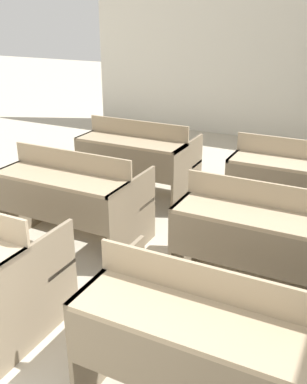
{
  "coord_description": "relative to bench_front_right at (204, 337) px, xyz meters",
  "views": [
    {
      "loc": [
        1.64,
        -0.34,
        2.01
      ],
      "look_at": [
        0.27,
        2.37,
        0.75
      ],
      "focal_mm": 42.0,
      "sensor_mm": 36.0,
      "label": 1
    }
  ],
  "objects": [
    {
      "name": "bench_third_left",
      "position": [
        -1.7,
        2.42,
        0.0
      ],
      "size": [
        1.19,
        0.78,
        0.88
      ],
      "color": "#786952",
      "rests_on": "ground_plane"
    },
    {
      "name": "bench_front_right",
      "position": [
        0.0,
        0.0,
        0.0
      ],
      "size": [
        1.19,
        0.78,
        0.88
      ],
      "color": "#786952",
      "rests_on": "ground_plane"
    },
    {
      "name": "bench_second_left",
      "position": [
        -1.69,
        1.2,
        0.0
      ],
      "size": [
        1.19,
        0.78,
        0.88
      ],
      "color": "#796A53",
      "rests_on": "ground_plane"
    },
    {
      "name": "wall_back",
      "position": [
        -1.05,
        5.49,
        1.02
      ],
      "size": [
        6.14,
        0.06,
        2.97
      ],
      "color": "beige",
      "rests_on": "ground_plane"
    },
    {
      "name": "bench_third_right",
      "position": [
        0.0,
        2.44,
        0.0
      ],
      "size": [
        1.19,
        0.78,
        0.88
      ],
      "color": "#83745D",
      "rests_on": "ground_plane"
    },
    {
      "name": "bench_second_right",
      "position": [
        -0.01,
        1.21,
        0.0
      ],
      "size": [
        1.19,
        0.78,
        0.88
      ],
      "color": "#7C6D56",
      "rests_on": "ground_plane"
    }
  ]
}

